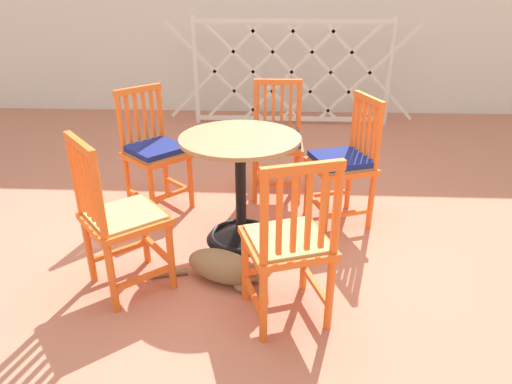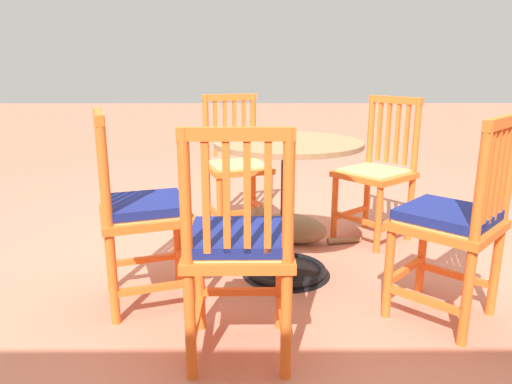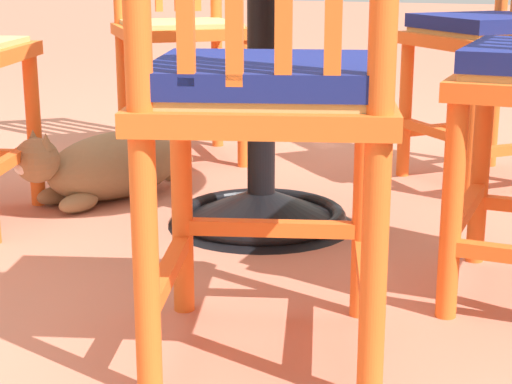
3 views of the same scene
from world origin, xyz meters
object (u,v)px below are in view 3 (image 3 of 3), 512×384
orange_chair_facing_out (178,30)px  tabby_cat (105,167)px  cafe_table (261,115)px  orange_chair_by_planter (266,98)px  orange_chair_tucked_in (496,35)px

orange_chair_facing_out → tabby_cat: bearing=6.5°
orange_chair_facing_out → tabby_cat: 0.67m
cafe_table → tabby_cat: cafe_table is taller
orange_chair_by_planter → orange_chair_facing_out: bearing=-146.6°
orange_chair_tucked_in → orange_chair_facing_out: bearing=-86.3°
cafe_table → tabby_cat: 0.53m
cafe_table → tabby_cat: bearing=-94.7°
orange_chair_facing_out → orange_chair_tucked_in: bearing=93.7°
orange_chair_by_planter → cafe_table: bearing=-156.6°
orange_chair_tucked_in → tabby_cat: bearing=-56.4°
cafe_table → orange_chair_facing_out: size_ratio=0.83×
orange_chair_tucked_in → orange_chair_facing_out: same height
orange_chair_by_planter → orange_chair_tucked_in: bearing=173.3°
cafe_table → orange_chair_tucked_in: size_ratio=0.83×
cafe_table → orange_chair_tucked_in: 0.84m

